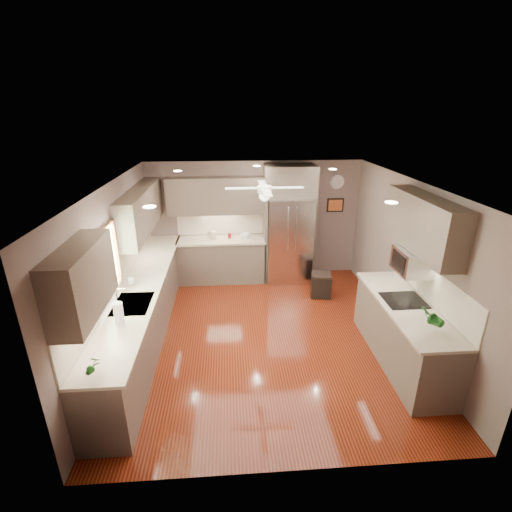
{
  "coord_description": "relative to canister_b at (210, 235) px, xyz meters",
  "views": [
    {
      "loc": [
        -0.54,
        -5.2,
        3.48
      ],
      "look_at": [
        -0.11,
        0.6,
        1.17
      ],
      "focal_mm": 26.0,
      "sensor_mm": 36.0,
      "label": 1
    }
  ],
  "objects": [
    {
      "name": "framed_print",
      "position": [
        2.7,
        0.22,
        0.54
      ],
      "size": [
        0.36,
        0.03,
        0.3
      ],
      "color": "black",
      "rests_on": "wall_back"
    },
    {
      "name": "wall_right",
      "position": [
        3.2,
        -2.25,
        0.24
      ],
      "size": [
        0.0,
        5.0,
        5.0
      ],
      "primitive_type": "plane",
      "rotation": [
        1.57,
        0.0,
        -1.57
      ],
      "color": "#6B5751",
      "rests_on": "ground"
    },
    {
      "name": "recessed_lights",
      "position": [
        0.91,
        -1.85,
        1.48
      ],
      "size": [
        2.84,
        3.14,
        0.01
      ],
      "color": "white",
      "rests_on": "ceiling"
    },
    {
      "name": "potted_plant_right",
      "position": [
        2.85,
        -3.69,
        0.1
      ],
      "size": [
        0.23,
        0.21,
        0.34
      ],
      "primitive_type": "imported",
      "rotation": [
        0.0,
        0.0,
        0.4
      ],
      "color": "#164E17",
      "rests_on": "right_run"
    },
    {
      "name": "back_run",
      "position": [
        0.23,
        -0.05,
        -0.53
      ],
      "size": [
        1.85,
        0.65,
        1.45
      ],
      "color": "brown",
      "rests_on": "ground"
    },
    {
      "name": "sink",
      "position": [
        -0.98,
        -2.75,
        -0.1
      ],
      "size": [
        0.5,
        0.7,
        0.32
      ],
      "color": "silver",
      "rests_on": "left_run"
    },
    {
      "name": "wall_front",
      "position": [
        0.95,
        -4.75,
        0.24
      ],
      "size": [
        4.5,
        0.0,
        4.5
      ],
      "primitive_type": "plane",
      "rotation": [
        -1.57,
        0.0,
        0.0
      ],
      "color": "#6B5751",
      "rests_on": "ground"
    },
    {
      "name": "canister_c",
      "position": [
        0.06,
        -0.07,
        0.02
      ],
      "size": [
        0.11,
        0.11,
        0.17
      ],
      "primitive_type": "cylinder",
      "rotation": [
        0.0,
        0.0,
        0.12
      ],
      "color": "#BDB28D",
      "rests_on": "back_run"
    },
    {
      "name": "uppers",
      "position": [
        0.21,
        -1.55,
        0.86
      ],
      "size": [
        4.5,
        4.7,
        0.95
      ],
      "color": "brown",
      "rests_on": "wall_left"
    },
    {
      "name": "wall_clock",
      "position": [
        2.7,
        0.23,
        1.04
      ],
      "size": [
        0.3,
        0.03,
        0.3
      ],
      "color": "white",
      "rests_on": "wall_back"
    },
    {
      "name": "ceiling",
      "position": [
        0.95,
        -2.25,
        1.49
      ],
      "size": [
        5.0,
        5.0,
        0.0
      ],
      "primitive_type": "plane",
      "rotation": [
        3.14,
        0.0,
        0.0
      ],
      "color": "white",
      "rests_on": "ground"
    },
    {
      "name": "wall_left",
      "position": [
        -1.3,
        -2.25,
        0.24
      ],
      "size": [
        0.0,
        5.0,
        5.0
      ],
      "primitive_type": "plane",
      "rotation": [
        1.57,
        0.0,
        1.57
      ],
      "color": "#6B5751",
      "rests_on": "ground"
    },
    {
      "name": "ceiling_fan",
      "position": [
        0.95,
        -1.95,
        1.32
      ],
      "size": [
        1.18,
        1.18,
        0.32
      ],
      "color": "white",
      "rests_on": "ceiling"
    },
    {
      "name": "stool",
      "position": [
        2.19,
        -0.95,
        -0.77
      ],
      "size": [
        0.45,
        0.45,
        0.47
      ],
      "color": "black",
      "rests_on": "ground"
    },
    {
      "name": "right_run",
      "position": [
        2.88,
        -3.05,
        -0.53
      ],
      "size": [
        0.7,
        2.2,
        1.45
      ],
      "color": "brown",
      "rests_on": "ground"
    },
    {
      "name": "soap_bottle",
      "position": [
        -1.12,
        -2.16,
        0.02
      ],
      "size": [
        0.1,
        0.1,
        0.17
      ],
      "primitive_type": "imported",
      "rotation": [
        0.0,
        0.0,
        0.38
      ],
      "color": "white",
      "rests_on": "left_run"
    },
    {
      "name": "paper_towel",
      "position": [
        -1.02,
        -3.26,
        0.07
      ],
      "size": [
        0.12,
        0.12,
        0.3
      ],
      "color": "white",
      "rests_on": "left_run"
    },
    {
      "name": "potted_plant_left",
      "position": [
        -1.0,
        -4.27,
        0.06
      ],
      "size": [
        0.15,
        0.11,
        0.27
      ],
      "primitive_type": "imported",
      "rotation": [
        0.0,
        0.0,
        -0.09
      ],
      "color": "#164E17",
      "rests_on": "left_run"
    },
    {
      "name": "left_run",
      "position": [
        -1.0,
        -2.1,
        -0.53
      ],
      "size": [
        0.65,
        4.7,
        1.45
      ],
      "color": "brown",
      "rests_on": "ground"
    },
    {
      "name": "window",
      "position": [
        -1.27,
        -2.75,
        0.54
      ],
      "size": [
        0.05,
        1.12,
        0.92
      ],
      "color": "#BFF2B2",
      "rests_on": "wall_left"
    },
    {
      "name": "canister_d",
      "position": [
        0.41,
        -0.04,
        -0.01
      ],
      "size": [
        0.07,
        0.07,
        0.11
      ],
      "primitive_type": "cylinder",
      "rotation": [
        0.0,
        0.0,
        -0.01
      ],
      "color": "maroon",
      "rests_on": "back_run"
    },
    {
      "name": "wall_back",
      "position": [
        0.95,
        0.25,
        0.24
      ],
      "size": [
        4.5,
        0.0,
        4.5
      ],
      "primitive_type": "plane",
      "rotation": [
        1.57,
        0.0,
        0.0
      ],
      "color": "#6B5751",
      "rests_on": "ground"
    },
    {
      "name": "canister_b",
      "position": [
        0.0,
        0.0,
        0.0
      ],
      "size": [
        0.12,
        0.12,
        0.16
      ],
      "primitive_type": "cylinder",
      "rotation": [
        0.0,
        0.0,
        -0.22
      ],
      "color": "silver",
      "rests_on": "back_run"
    },
    {
      "name": "microwave",
      "position": [
        2.98,
        -2.8,
        0.47
      ],
      "size": [
        0.43,
        0.55,
        0.34
      ],
      "color": "silver",
      "rests_on": "wall_right"
    },
    {
      "name": "refrigerator",
      "position": [
        1.65,
        -0.1,
        0.18
      ],
      "size": [
        1.06,
        0.75,
        2.45
      ],
      "color": "silver",
      "rests_on": "ground"
    },
    {
      "name": "bowl",
      "position": [
        0.73,
        -0.08,
        -0.04
      ],
      "size": [
        0.24,
        0.24,
        0.05
      ],
      "primitive_type": "imported",
      "rotation": [
        0.0,
        0.0,
        -0.11
      ],
      "color": "#BDB28D",
      "rests_on": "back_run"
    },
    {
      "name": "floor",
      "position": [
        0.95,
        -2.25,
        -1.01
      ],
      "size": [
        5.0,
        5.0,
        0.0
      ],
      "primitive_type": "plane",
      "color": "#441009",
      "rests_on": "ground"
    }
  ]
}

